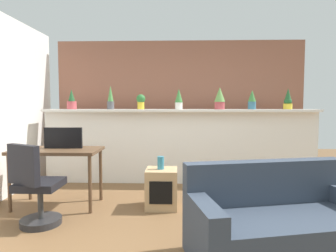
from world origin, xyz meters
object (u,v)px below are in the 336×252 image
Objects in this scene: potted_plant_2 at (141,101)px; potted_plant_5 at (252,100)px; desk at (57,155)px; potted_plant_6 at (288,100)px; tv_monitor at (63,138)px; potted_plant_0 at (72,101)px; side_cube_shelf at (162,188)px; office_chair at (36,191)px; potted_plant_1 at (111,98)px; potted_plant_3 at (179,99)px; couch at (279,225)px; vase_on_shelf at (161,163)px; potted_plant_4 at (220,98)px.

potted_plant_2 is 0.79× the size of potted_plant_5.
potted_plant_5 is 3.12m from desk.
potted_plant_2 is at bearing -179.77° from potted_plant_6.
tv_monitor is at bearing 55.96° from desk.
side_cube_shelf is at bearing -37.32° from potted_plant_0.
office_chair is at bearing -91.94° from tv_monitor.
potted_plant_6 is (2.95, -0.01, -0.03)m from potted_plant_1.
side_cube_shelf is at bearing -139.86° from potted_plant_5.
potted_plant_3 is 0.20× the size of couch.
side_cube_shelf is (1.33, 0.64, -0.14)m from office_chair.
office_chair is 2.48m from couch.
desk is 6.70× the size of vase_on_shelf.
potted_plant_3 is 1.50m from vase_on_shelf.
potted_plant_5 is at bearing 33.79° from office_chair.
potted_plant_3 is at bearing -0.60° from potted_plant_1.
tv_monitor is at bearing 175.70° from vase_on_shelf.
potted_plant_6 is 0.31× the size of desk.
potted_plant_3 reaches higher than desk.
potted_plant_1 is at bearing 177.80° from potted_plant_4.
potted_plant_4 is at bearing -2.33° from potted_plant_2.
potted_plant_2 is 0.23× the size of desk.
potted_plant_4 reaches higher than side_cube_shelf.
potted_plant_6 reaches higher than office_chair.
office_chair is (-0.92, -1.86, -1.00)m from potted_plant_2.
potted_plant_4 is 2.50m from tv_monitor.
potted_plant_4 is 1.13m from potted_plant_6.
potted_plant_3 is 1.80m from potted_plant_6.
couch is at bearing -48.29° from side_cube_shelf.
potted_plant_3 is at bearing 178.83° from potted_plant_5.
potted_plant_6 is at bearing 0.23° from potted_plant_2.
potted_plant_1 reaches higher than vase_on_shelf.
potted_plant_0 is 2.04× the size of vase_on_shelf.
office_chair is at bearing 166.63° from couch.
potted_plant_5 reaches higher than vase_on_shelf.
potted_plant_5 is at bearing 81.98° from couch.
potted_plant_0 is 1.06× the size of potted_plant_5.
potted_plant_4 is 1.15× the size of potted_plant_5.
tv_monitor is (-3.33, -1.13, -0.51)m from potted_plant_6.
potted_plant_1 is 0.80× the size of side_cube_shelf.
tv_monitor reaches higher than desk.
tv_monitor is at bearing -154.05° from potted_plant_4.
potted_plant_3 is at bearing 0.43° from potted_plant_2.
desk is at bearing 179.16° from side_cube_shelf.
desk is at bearing -152.96° from potted_plant_4.
potted_plant_4 is at bearing 27.04° from desk.
potted_plant_1 reaches higher than potted_plant_4.
potted_plant_0 is 0.84× the size of potted_plant_1.
office_chair is 5.55× the size of vase_on_shelf.
potted_plant_2 is at bearing 63.84° from office_chair.
vase_on_shelf is at bearing -148.84° from potted_plant_6.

